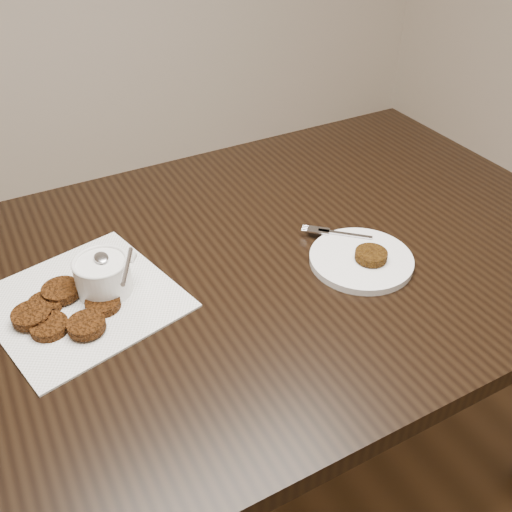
{
  "coord_description": "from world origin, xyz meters",
  "views": [
    {
      "loc": [
        -0.39,
        -0.62,
        1.43
      ],
      "look_at": [
        0.0,
        0.11,
        0.8
      ],
      "focal_mm": 39.67,
      "sensor_mm": 36.0,
      "label": 1
    }
  ],
  "objects": [
    {
      "name": "napkin",
      "position": [
        -0.3,
        0.2,
        0.75
      ],
      "size": [
        0.36,
        0.36,
        0.0
      ],
      "primitive_type": "cube",
      "rotation": [
        0.0,
        0.0,
        0.23
      ],
      "color": "white",
      "rests_on": "table"
    },
    {
      "name": "plate_with_patty",
      "position": [
        0.21,
        0.05,
        0.76
      ],
      "size": [
        0.28,
        0.28,
        0.03
      ],
      "primitive_type": null,
      "rotation": [
        0.0,
        0.0,
        -0.75
      ],
      "color": "white",
      "rests_on": "table"
    },
    {
      "name": "sauce_ramekin",
      "position": [
        -0.26,
        0.2,
        0.82
      ],
      "size": [
        0.16,
        0.16,
        0.14
      ],
      "primitive_type": null,
      "rotation": [
        0.0,
        0.0,
        0.29
      ],
      "color": "white",
      "rests_on": "napkin"
    },
    {
      "name": "patty_cluster",
      "position": [
        -0.35,
        0.17,
        0.76
      ],
      "size": [
        0.23,
        0.23,
        0.02
      ],
      "primitive_type": null,
      "rotation": [
        0.0,
        0.0,
        0.08
      ],
      "color": "#58290B",
      "rests_on": "napkin"
    },
    {
      "name": "table",
      "position": [
        0.05,
        0.17,
        0.38
      ],
      "size": [
        1.41,
        0.91,
        0.75
      ],
      "primitive_type": "cube",
      "color": "black",
      "rests_on": "floor"
    }
  ]
}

